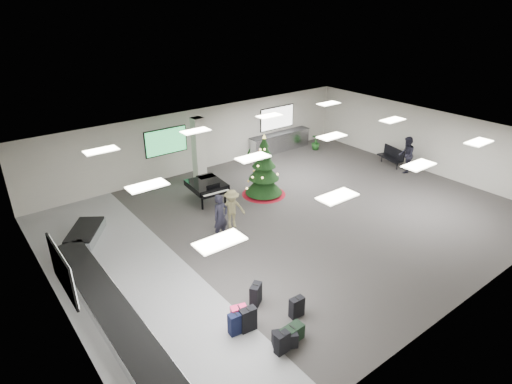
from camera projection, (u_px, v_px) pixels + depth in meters
ground at (292, 219)px, 17.51m from camera, size 18.00×18.00×0.00m
room_envelope at (275, 163)px, 16.79m from camera, size 18.02×14.02×3.21m
baggage_carousel at (102, 289)px, 13.04m from camera, size 2.28×9.71×0.43m
service_counter at (280, 142)px, 24.81m from camera, size 4.05×0.65×1.08m
suitcase_0 at (282, 343)px, 10.92m from camera, size 0.40×0.24×0.63m
suitcase_1 at (248, 319)px, 11.63m from camera, size 0.48×0.29×0.73m
pink_suitcase at (239, 317)px, 11.73m from camera, size 0.49×0.37×0.71m
suitcase_3 at (256, 294)px, 12.61m from camera, size 0.52×0.46×0.70m
navy_suitcase at (236, 323)px, 11.53m from camera, size 0.44×0.29×0.66m
green_duffel at (292, 334)px, 11.33m from camera, size 0.68×0.37×0.46m
suitcase_7 at (297, 307)px, 12.15m from camera, size 0.44×0.24×0.64m
black_duffel at (285, 339)px, 11.16m from camera, size 0.74×0.61×0.44m
christmas_tree at (264, 174)px, 19.24m from camera, size 2.01×2.01×2.87m
grand_piano at (207, 186)px, 18.69m from camera, size 1.55×1.93×1.04m
bench at (391, 155)px, 22.73m from camera, size 0.87×1.61×0.97m
traveler_a at (221, 217)px, 15.76m from camera, size 0.71×0.51×1.79m
traveler_b at (232, 209)px, 16.60m from camera, size 1.17×0.92×1.59m
traveler_bench at (406, 155)px, 21.70m from camera, size 1.15×1.10×1.87m
potted_plant_left at (248, 155)px, 23.25m from camera, size 0.51×0.48×0.74m
potted_plant_right at (316, 142)px, 25.07m from camera, size 0.67×0.67×0.89m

